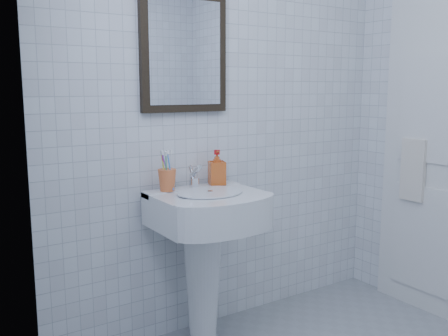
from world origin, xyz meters
TOP-DOWN VIEW (x-y plane):
  - wall_back at (0.00, 1.20)m, footprint 2.20×0.02m
  - wall_left at (-1.10, 0.00)m, footprint 0.02×2.40m
  - washbasin at (-0.29, 0.99)m, footprint 0.55×0.40m
  - faucet at (-0.29, 1.09)m, footprint 0.05×0.12m
  - toothbrush_cup at (-0.45, 1.09)m, footprint 0.11×0.11m
  - soap_dispenser at (-0.14, 1.10)m, footprint 0.11×0.11m
  - wall_mirror at (-0.29, 1.18)m, footprint 0.50×0.04m
  - bathroom_door at (1.08, 0.55)m, footprint 0.04×0.80m
  - towel_ring at (1.06, 0.71)m, footprint 0.01×0.18m
  - hand_towel at (1.04, 0.71)m, footprint 0.03×0.16m

SIDE VIEW (x-z plane):
  - washbasin at x=-0.29m, z-range 0.15..1.00m
  - hand_towel at x=1.04m, z-range 0.68..1.06m
  - faucet at x=-0.29m, z-range 0.83..0.96m
  - toothbrush_cup at x=-0.45m, z-range 0.84..0.96m
  - soap_dispenser at x=-0.14m, z-range 0.84..1.03m
  - bathroom_door at x=1.08m, z-range 0.00..2.00m
  - towel_ring at x=1.06m, z-range 0.96..1.14m
  - wall_back at x=0.00m, z-range 0.00..2.50m
  - wall_left at x=-1.10m, z-range 0.00..2.50m
  - wall_mirror at x=-0.29m, z-range 1.24..1.86m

